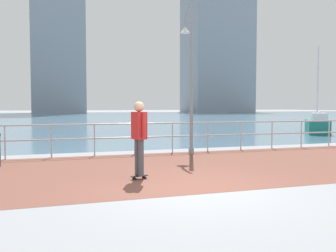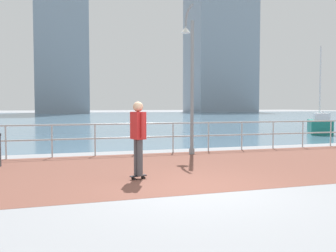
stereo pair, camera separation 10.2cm
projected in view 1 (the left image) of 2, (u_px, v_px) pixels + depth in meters
ground at (73, 120)px, 45.54m from camera, size 220.00×220.00×0.00m
brick_paving at (160, 168)px, 9.95m from camera, size 28.00×6.16×0.01m
harbor_water at (69, 117)px, 55.61m from camera, size 180.00×88.00×0.00m
waterfront_railing at (135, 133)px, 12.84m from camera, size 25.25×0.06×1.10m
lamppost at (189, 72)px, 12.89m from camera, size 0.36×0.82×5.24m
skateboarder at (139, 133)px, 8.37m from camera, size 0.41×0.55×1.79m
sailboat_blue at (317, 125)px, 22.73m from camera, size 3.18×3.84×5.41m
tower_slate at (57, 22)px, 89.04m from camera, size 11.96×17.14×46.17m
tower_steel at (217, 49)px, 107.48m from camera, size 17.94×14.31×38.67m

